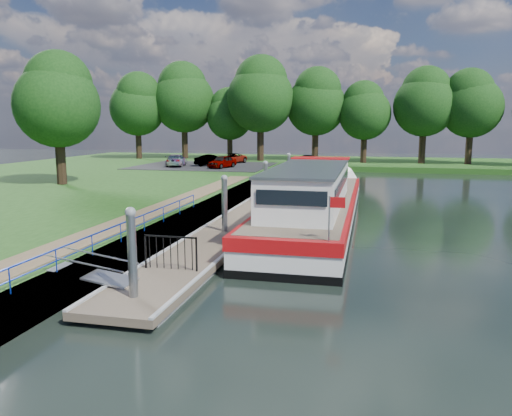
% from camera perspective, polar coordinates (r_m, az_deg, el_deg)
% --- Properties ---
extents(ground, '(160.00, 160.00, 0.00)m').
position_cam_1_polar(ground, '(15.16, -12.86, -10.65)').
color(ground, black).
rests_on(ground, ground).
extents(bank_edge, '(1.10, 90.00, 0.78)m').
position_cam_1_polar(bank_edge, '(29.54, -4.76, 0.18)').
color(bank_edge, '#473D2D').
rests_on(bank_edge, ground).
extents(far_bank, '(60.00, 18.00, 0.60)m').
position_cam_1_polar(far_bank, '(65.20, 17.92, 4.78)').
color(far_bank, '#1B4413').
rests_on(far_bank, ground).
extents(footpath, '(1.60, 40.00, 0.05)m').
position_cam_1_polar(footpath, '(23.78, -14.17, -1.35)').
color(footpath, brown).
rests_on(footpath, riverbank).
extents(carpark, '(14.00, 12.00, 0.06)m').
position_cam_1_polar(carpark, '(53.82, -5.95, 4.83)').
color(carpark, black).
rests_on(carpark, riverbank).
extents(blue_fence, '(0.04, 18.04, 0.72)m').
position_cam_1_polar(blue_fence, '(18.60, -16.66, -2.84)').
color(blue_fence, '#0C2DBF').
rests_on(blue_fence, riverbank).
extents(pontoon, '(2.50, 30.00, 0.56)m').
position_cam_1_polar(pontoon, '(27.00, -0.88, -1.11)').
color(pontoon, brown).
rests_on(pontoon, ground).
extents(mooring_piles, '(0.30, 27.30, 3.55)m').
position_cam_1_polar(mooring_piles, '(26.82, -0.88, 1.19)').
color(mooring_piles, gray).
rests_on(mooring_piles, ground).
extents(gangway, '(2.58, 1.00, 0.92)m').
position_cam_1_polar(gangway, '(16.23, -18.11, -7.20)').
color(gangway, '#A5A8AD').
rests_on(gangway, ground).
extents(gate_panel, '(1.85, 0.05, 1.15)m').
position_cam_1_polar(gate_panel, '(16.74, -9.74, -4.50)').
color(gate_panel, black).
rests_on(gate_panel, ground).
extents(barge, '(4.36, 21.15, 4.78)m').
position_cam_1_polar(barge, '(26.51, 6.83, 0.61)').
color(barge, black).
rests_on(barge, ground).
extents(horizon_trees, '(54.38, 10.03, 12.87)m').
position_cam_1_polar(horizon_trees, '(62.02, 5.66, 12.05)').
color(horizon_trees, '#332316').
rests_on(horizon_trees, ground).
extents(bank_tree_a, '(6.12, 6.12, 9.72)m').
position_cam_1_polar(bank_tree_a, '(39.76, -21.73, 11.54)').
color(bank_tree_a, '#332316').
rests_on(bank_tree_a, riverbank).
extents(car_a, '(2.48, 3.92, 1.24)m').
position_cam_1_polar(car_a, '(50.66, -3.90, 5.30)').
color(car_a, '#999999').
rests_on(car_a, carpark).
extents(car_b, '(3.81, 1.90, 1.20)m').
position_cam_1_polar(car_b, '(52.86, -5.07, 5.44)').
color(car_b, '#999999').
rests_on(car_b, carpark).
extents(car_c, '(2.55, 4.52, 1.23)m').
position_cam_1_polar(car_c, '(53.38, -9.10, 5.42)').
color(car_c, '#999999').
rests_on(car_c, carpark).
extents(car_d, '(3.13, 4.41, 1.12)m').
position_cam_1_polar(car_d, '(56.62, -2.84, 5.69)').
color(car_d, '#999999').
rests_on(car_d, carpark).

